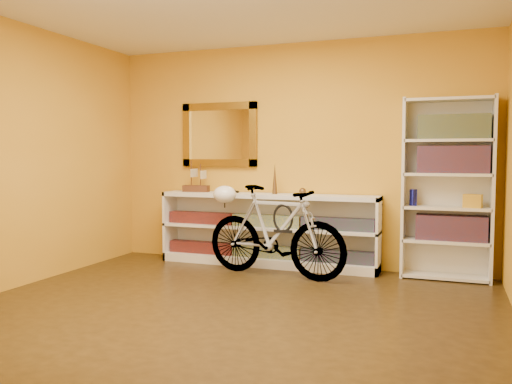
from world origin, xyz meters
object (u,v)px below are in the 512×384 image
(console_unit, at_px, (267,230))
(bookcase, at_px, (447,189))
(helmet, at_px, (225,194))
(bicycle, at_px, (275,231))

(console_unit, relative_size, bookcase, 1.37)
(console_unit, distance_m, bookcase, 2.04)
(console_unit, height_order, helmet, helmet)
(bookcase, relative_size, helmet, 7.29)
(console_unit, distance_m, helmet, 0.69)
(bicycle, relative_size, helmet, 6.37)
(bicycle, height_order, helmet, bicycle)
(helmet, bearing_deg, bookcase, 10.10)
(bicycle, distance_m, helmet, 0.74)
(console_unit, height_order, bookcase, bookcase)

